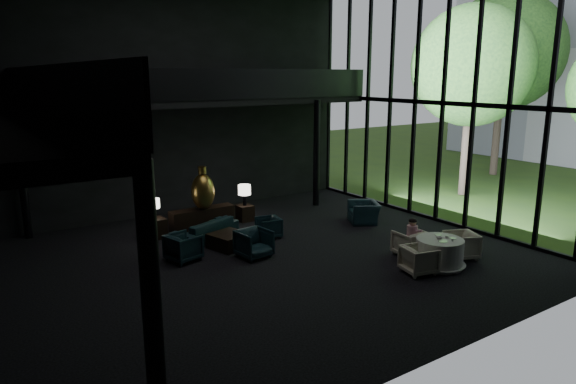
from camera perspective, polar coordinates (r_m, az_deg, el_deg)
floor at (r=14.08m, az=-2.74°, el=-7.52°), size 14.00×12.00×0.02m
wall_back at (r=18.61m, az=-12.67°, el=9.81°), size 14.00×0.04×8.00m
wall_front at (r=8.68m, az=18.14°, el=6.21°), size 14.00×0.04×8.00m
curtain_wall at (r=17.83m, az=16.84°, el=9.44°), size 0.20×12.00×8.00m
mezzanine_back at (r=18.10m, az=-8.50°, el=9.89°), size 12.00×2.00×0.25m
railing_left at (r=11.45m, az=-25.29°, el=10.13°), size 0.06×12.00×1.00m
railing_back at (r=17.18m, az=-7.09°, el=11.78°), size 12.00×0.06×1.00m
column_sw at (r=6.57m, az=-14.79°, el=-13.92°), size 0.24×0.24×4.00m
column_nw at (r=17.34m, az=-27.49°, el=1.78°), size 0.24×0.24×4.00m
column_ne at (r=19.43m, az=3.18°, el=4.28°), size 0.24×0.24×4.00m
tree_near at (r=22.23m, az=19.79°, el=13.02°), size 4.80×4.80×7.65m
tree_far at (r=27.49m, az=22.88°, el=14.19°), size 5.60×5.60×8.80m
console at (r=16.96m, az=-9.50°, el=-2.90°), size 2.14×0.49×0.68m
bronze_urn at (r=16.62m, az=-9.43°, el=0.10°), size 0.75×0.75×1.39m
side_table_left at (r=16.31m, az=-14.45°, el=-3.92°), size 0.56×0.56×0.61m
table_lamp_left at (r=16.18m, az=-14.69°, el=-1.33°), size 0.37×0.37×0.61m
side_table_right at (r=17.68m, az=-4.79°, el=-2.34°), size 0.50×0.50×0.55m
table_lamp_right at (r=17.50m, az=-4.86°, el=0.14°), size 0.43×0.43×0.71m
sofa at (r=15.76m, az=-9.19°, el=-3.74°), size 2.34×1.43×0.88m
lounge_armchair_west at (r=14.16m, az=-11.55°, el=-5.81°), size 0.97×1.01×0.86m
lounge_armchair_east at (r=15.85m, az=-2.18°, el=-3.95°), size 0.68×0.71×0.63m
lounge_armchair_south at (r=14.15m, az=-3.80°, el=-5.43°), size 1.00×0.95×0.94m
window_armchair at (r=17.57m, az=8.44°, el=-1.88°), size 1.12×1.27×0.93m
coffee_table at (r=15.05m, az=-6.58°, el=-5.37°), size 1.18×1.18×0.43m
dining_table at (r=14.06m, az=16.44°, el=-6.67°), size 1.38×1.38×0.75m
dining_chair_north at (r=14.65m, az=13.42°, el=-5.38°), size 0.82×0.78×0.81m
dining_chair_east at (r=14.83m, az=18.67°, el=-5.45°), size 1.02×1.04×0.83m
dining_chair_west at (r=13.44m, az=14.36°, el=-7.16°), size 0.87×0.91×0.79m
child at (r=14.53m, az=13.64°, el=-4.05°), size 0.30×0.30×0.63m
plate_a at (r=13.74m, az=16.83°, el=-5.27°), size 0.29×0.29×0.02m
plate_b at (r=14.26m, az=16.33°, el=-4.58°), size 0.26×0.26×0.01m
saucer at (r=14.07m, az=17.89°, el=-4.92°), size 0.17×0.17×0.01m
coffee_cup at (r=14.07m, az=17.24°, el=-4.72°), size 0.10×0.10×0.06m
cereal_bowl at (r=13.94m, az=16.45°, el=-4.83°), size 0.18×0.18×0.09m
cream_pot at (r=13.84m, az=17.81°, el=-5.08°), size 0.07×0.07×0.07m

